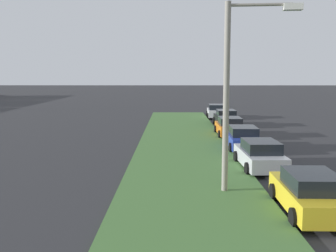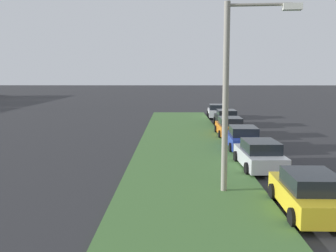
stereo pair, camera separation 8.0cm
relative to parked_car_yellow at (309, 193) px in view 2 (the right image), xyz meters
name	(u,v)px [view 2 (the right image)]	position (x,y,z in m)	size (l,w,h in m)	color
grass_median	(189,180)	(4.05, 3.96, -0.66)	(60.00, 6.00, 0.12)	#477238
parked_car_yellow	(309,193)	(0.00, 0.00, 0.00)	(4.33, 2.08, 1.47)	gold
parked_car_silver	(260,155)	(6.34, 0.31, 0.00)	(4.36, 2.13, 1.47)	#B2B5BA
parked_car_blue	(243,138)	(11.57, 0.23, 0.00)	(4.34, 2.10, 1.47)	#23389E
parked_car_orange	(230,127)	(16.80, 0.30, 0.00)	(4.30, 2.03, 1.47)	orange
parked_car_black	(226,118)	(22.95, -0.24, 0.00)	(4.30, 2.03, 1.47)	black
parked_car_white	(217,111)	(29.30, -0.08, 0.00)	(4.38, 2.18, 1.47)	silver
streetlight	(235,84)	(2.25, 2.27, 3.67)	(0.55, 2.87, 7.50)	gray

